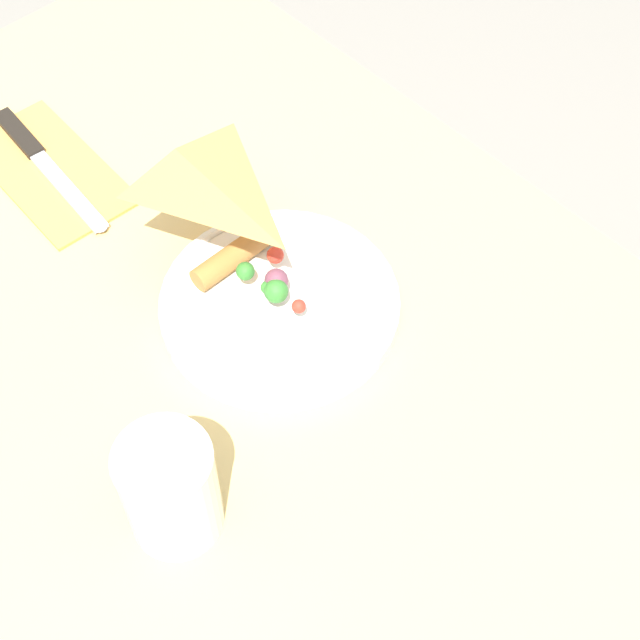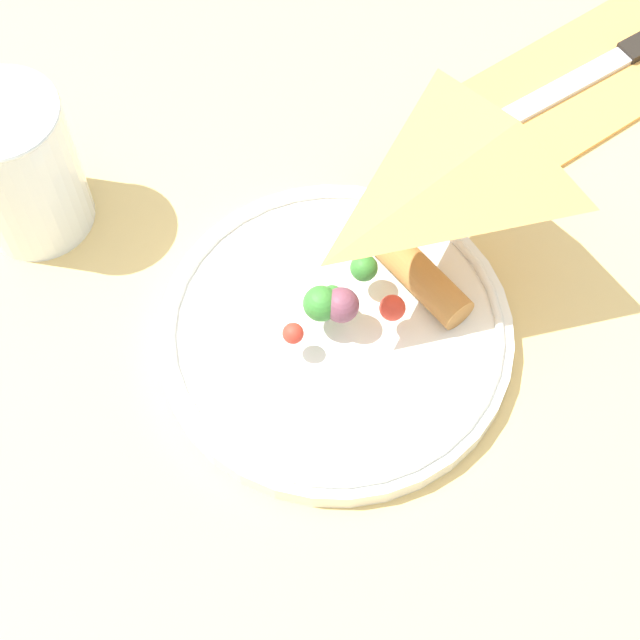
{
  "view_description": "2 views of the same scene",
  "coord_description": "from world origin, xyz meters",
  "px_view_note": "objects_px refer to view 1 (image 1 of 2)",
  "views": [
    {
      "loc": [
        0.36,
        -0.27,
        1.51
      ],
      "look_at": [
        0.0,
        0.06,
        0.81
      ],
      "focal_mm": 55.0,
      "sensor_mm": 36.0,
      "label": 1
    },
    {
      "loc": [
        0.12,
        0.32,
        1.31
      ],
      "look_at": [
        -0.06,
        0.08,
        0.78
      ],
      "focal_mm": 55.0,
      "sensor_mm": 36.0,
      "label": 2
    }
  ],
  "objects_px": {
    "plate_pizza": "(280,301)",
    "butter_knife": "(43,162)",
    "milk_glass": "(171,492)",
    "dining_table": "(272,459)",
    "napkin_folded": "(50,171)"
  },
  "relations": [
    {
      "from": "milk_glass",
      "to": "dining_table",
      "type": "bearing_deg",
      "value": 103.4
    },
    {
      "from": "napkin_folded",
      "to": "dining_table",
      "type": "bearing_deg",
      "value": -3.07
    },
    {
      "from": "dining_table",
      "to": "butter_knife",
      "type": "xyz_separation_m",
      "value": [
        -0.39,
        0.02,
        0.11
      ]
    },
    {
      "from": "napkin_folded",
      "to": "plate_pizza",
      "type": "bearing_deg",
      "value": 11.11
    },
    {
      "from": "napkin_folded",
      "to": "milk_glass",
      "type": "bearing_deg",
      "value": -19.61
    },
    {
      "from": "dining_table",
      "to": "milk_glass",
      "type": "relative_size",
      "value": 11.29
    },
    {
      "from": "milk_glass",
      "to": "butter_knife",
      "type": "height_order",
      "value": "milk_glass"
    },
    {
      "from": "plate_pizza",
      "to": "milk_glass",
      "type": "relative_size",
      "value": 2.09
    },
    {
      "from": "plate_pizza",
      "to": "butter_knife",
      "type": "relative_size",
      "value": 1.04
    },
    {
      "from": "dining_table",
      "to": "napkin_folded",
      "type": "xyz_separation_m",
      "value": [
        -0.38,
        0.02,
        0.1
      ]
    },
    {
      "from": "plate_pizza",
      "to": "milk_glass",
      "type": "bearing_deg",
      "value": -63.15
    },
    {
      "from": "dining_table",
      "to": "butter_knife",
      "type": "relative_size",
      "value": 5.61
    },
    {
      "from": "milk_glass",
      "to": "napkin_folded",
      "type": "xyz_separation_m",
      "value": [
        -0.41,
        0.15,
        -0.05
      ]
    },
    {
      "from": "plate_pizza",
      "to": "dining_table",
      "type": "bearing_deg",
      "value": -47.24
    },
    {
      "from": "plate_pizza",
      "to": "butter_knife",
      "type": "height_order",
      "value": "plate_pizza"
    }
  ]
}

